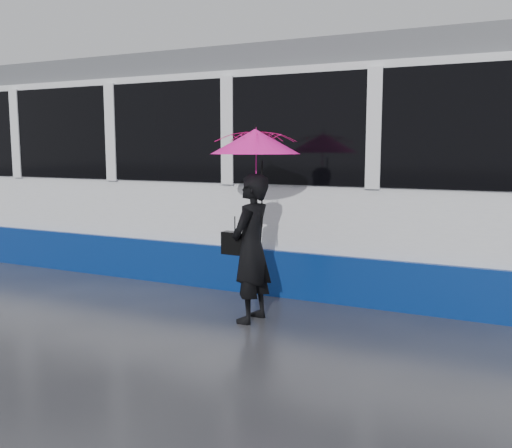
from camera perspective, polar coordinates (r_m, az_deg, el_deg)
The scene contains 6 objects.
ground at distance 6.50m, azimuth -0.46°, elevation -10.05°, with size 90.00×90.00×0.00m, color #28282C.
rails at distance 8.73m, azimuth 6.95°, elevation -5.43°, with size 34.00×1.51×0.02m.
tram at distance 8.68m, azimuth 4.04°, elevation 5.40°, with size 26.00×2.56×3.35m.
woman at distance 6.45m, azimuth -0.48°, elevation -2.45°, with size 0.62×0.40×1.69m, color black.
umbrella at distance 6.33m, azimuth -0.08°, elevation 6.52°, with size 1.03×1.03×1.14m.
handbag at distance 6.56m, azimuth -2.12°, elevation -1.92°, with size 0.31×0.14×0.44m.
Camera 1 is at (2.78, -5.53, 1.98)m, focal length 40.00 mm.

